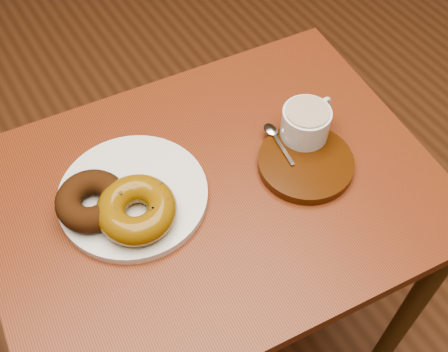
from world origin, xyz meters
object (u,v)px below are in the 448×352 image
saucer (306,163)px  coffee_cup (306,122)px  cafe_table (215,223)px  donut_plate (133,195)px

saucer → coffee_cup: bearing=56.4°
coffee_cup → saucer: bearing=-138.5°
cafe_table → coffee_cup: bearing=7.6°
saucer → coffee_cup: size_ratio=1.49×
saucer → cafe_table: bearing=164.8°
saucer → coffee_cup: (0.03, 0.05, 0.04)m
donut_plate → coffee_cup: size_ratio=2.24×
donut_plate → saucer: (0.27, -0.09, 0.00)m
donut_plate → saucer: size_ratio=1.50×
cafe_table → coffee_cup: 0.24m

